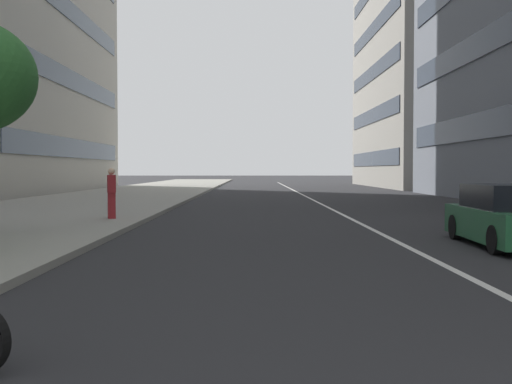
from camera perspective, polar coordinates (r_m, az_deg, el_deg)
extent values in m
cube|color=gray|center=(33.38, -14.87, -1.00)|extent=(160.00, 9.69, 0.15)
cube|color=silver|center=(37.47, 5.13, -0.74)|extent=(110.00, 0.16, 0.01)
cube|color=#236038|center=(15.98, 21.47, -2.66)|extent=(4.60, 1.96, 0.72)
cube|color=black|center=(15.87, 21.59, -0.38)|extent=(2.58, 1.75, 0.56)
cylinder|color=black|center=(17.17, 17.18, -2.98)|extent=(0.63, 0.24, 0.62)
cylinder|color=black|center=(14.32, 20.38, -3.98)|extent=(0.63, 0.24, 0.62)
cube|color=maroon|center=(21.95, -12.60, -1.18)|extent=(0.37, 0.32, 0.86)
cube|color=maroon|center=(21.93, -12.61, 0.71)|extent=(0.46, 0.36, 0.59)
sphere|color=beige|center=(21.92, -12.62, 1.78)|extent=(0.23, 0.23, 0.23)
cube|color=#232D3D|center=(39.75, 18.26, 5.40)|extent=(23.91, 0.08, 1.50)
cube|color=#232D3D|center=(40.29, 18.34, 11.85)|extent=(23.91, 0.08, 1.50)
cube|color=gray|center=(73.61, 18.45, 14.91)|extent=(27.70, 20.44, 36.77)
cube|color=#232D3D|center=(69.14, 10.22, 2.91)|extent=(24.93, 0.08, 1.50)
cube|color=#232D3D|center=(69.36, 10.24, 6.64)|extent=(24.93, 0.08, 1.50)
cube|color=#232D3D|center=(69.88, 10.27, 10.34)|extent=(24.93, 0.08, 1.50)
cube|color=#232D3D|center=(70.68, 10.29, 13.96)|extent=(24.93, 0.08, 1.50)
cube|color=#384756|center=(53.62, -15.69, 3.72)|extent=(30.16, 0.08, 1.50)
cube|color=#384756|center=(54.06, -15.74, 9.39)|extent=(30.16, 0.08, 1.50)
cube|color=#384756|center=(55.01, -15.79, 14.91)|extent=(30.16, 0.08, 1.50)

